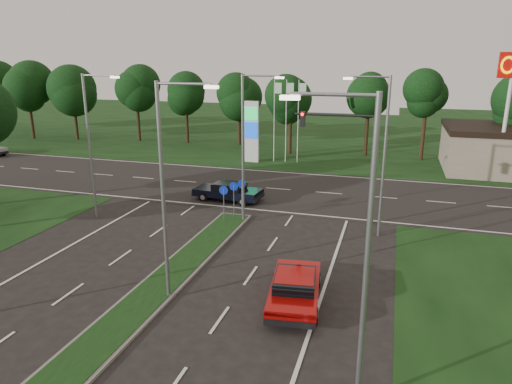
# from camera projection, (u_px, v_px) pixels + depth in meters

# --- Properties ---
(verge_far) EXTENTS (160.00, 50.00, 0.02)m
(verge_far) POSITION_uv_depth(u_px,v_px,m) (325.00, 132.00, 64.67)
(verge_far) COLOR black
(verge_far) RESTS_ON ground
(cross_road) EXTENTS (160.00, 12.00, 0.02)m
(cross_road) POSITION_uv_depth(u_px,v_px,m) (266.00, 188.00, 36.18)
(cross_road) COLOR black
(cross_road) RESTS_ON ground
(median_kerb) EXTENTS (2.00, 26.00, 0.12)m
(median_kerb) POSITION_uv_depth(u_px,v_px,m) (127.00, 318.00, 17.77)
(median_kerb) COLOR slate
(median_kerb) RESTS_ON ground
(streetlight_median_near) EXTENTS (2.53, 0.22, 9.00)m
(streetlight_median_near) POSITION_uv_depth(u_px,v_px,m) (167.00, 183.00, 17.95)
(streetlight_median_near) COLOR gray
(streetlight_median_near) RESTS_ON ground
(streetlight_median_far) EXTENTS (2.53, 0.22, 9.00)m
(streetlight_median_far) POSITION_uv_depth(u_px,v_px,m) (246.00, 142.00, 27.14)
(streetlight_median_far) COLOR gray
(streetlight_median_far) RESTS_ON ground
(streetlight_left_far) EXTENTS (2.53, 0.22, 9.00)m
(streetlight_left_far) POSITION_uv_depth(u_px,v_px,m) (92.00, 140.00, 27.91)
(streetlight_left_far) COLOR gray
(streetlight_left_far) RESTS_ON ground
(streetlight_right_far) EXTENTS (2.53, 0.22, 9.00)m
(streetlight_right_far) POSITION_uv_depth(u_px,v_px,m) (381.00, 149.00, 24.95)
(streetlight_right_far) COLOR gray
(streetlight_right_far) RESTS_ON ground
(streetlight_right_near) EXTENTS (2.53, 0.22, 9.00)m
(streetlight_right_near) POSITION_uv_depth(u_px,v_px,m) (361.00, 242.00, 12.08)
(streetlight_right_near) COLOR gray
(streetlight_right_near) RESTS_ON ground
(traffic_signal) EXTENTS (5.10, 0.42, 7.00)m
(traffic_signal) POSITION_uv_depth(u_px,v_px,m) (354.00, 148.00, 27.36)
(traffic_signal) COLOR black
(traffic_signal) RESTS_ON ground
(median_signs) EXTENTS (1.16, 1.76, 2.38)m
(median_signs) POSITION_uv_depth(u_px,v_px,m) (233.00, 193.00, 28.72)
(median_signs) COLOR gray
(median_signs) RESTS_ON ground
(gas_pylon) EXTENTS (5.80, 1.26, 8.00)m
(gas_pylon) POSITION_uv_depth(u_px,v_px,m) (254.00, 130.00, 44.67)
(gas_pylon) COLOR silver
(gas_pylon) RESTS_ON ground
(mcdonalds_sign) EXTENTS (2.20, 0.47, 10.40)m
(mcdonalds_sign) POSITION_uv_depth(u_px,v_px,m) (511.00, 83.00, 36.25)
(mcdonalds_sign) COLOR silver
(mcdonalds_sign) RESTS_ON ground
(treeline_far) EXTENTS (6.00, 6.00, 9.90)m
(treeline_far) POSITION_uv_depth(u_px,v_px,m) (307.00, 89.00, 48.91)
(treeline_far) COLOR black
(treeline_far) RESTS_ON ground
(red_sedan) EXTENTS (2.56, 4.97, 1.31)m
(red_sedan) POSITION_uv_depth(u_px,v_px,m) (295.00, 287.00, 18.82)
(red_sedan) COLOR #9D0908
(red_sedan) RESTS_ON ground
(navy_sedan) EXTENTS (4.94, 2.34, 1.32)m
(navy_sedan) POSITION_uv_depth(u_px,v_px,m) (228.00, 191.00, 32.77)
(navy_sedan) COLOR black
(navy_sedan) RESTS_ON ground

